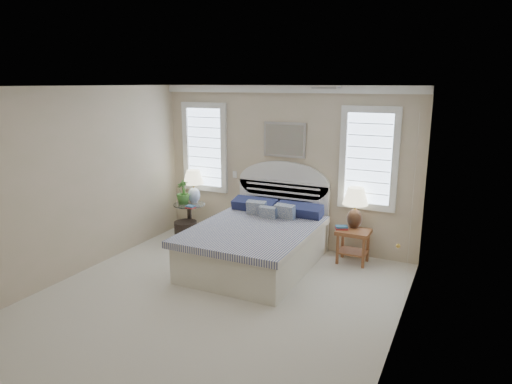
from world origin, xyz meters
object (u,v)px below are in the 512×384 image
object	(u,v)px
nightstand_right	(353,239)
lamp_right	(355,203)
bed	(258,240)
side_table_left	(190,217)
floor_pot	(186,232)
lamp_left	(194,183)

from	to	relation	value
nightstand_right	lamp_right	bearing A→B (deg)	101.93
bed	nightstand_right	bearing A→B (deg)	28.03
side_table_left	nightstand_right	bearing A→B (deg)	1.94
floor_pot	nightstand_right	bearing A→B (deg)	6.04
bed	side_table_left	world-z (taller)	bed
bed	nightstand_right	distance (m)	1.47
lamp_right	floor_pot	bearing A→B (deg)	-170.95
nightstand_right	floor_pot	bearing A→B (deg)	-173.96
side_table_left	floor_pot	distance (m)	0.30
bed	lamp_right	xyz separation A→B (m)	(1.27, 0.84, 0.54)
bed	lamp_left	bearing A→B (deg)	155.91
side_table_left	lamp_left	xyz separation A→B (m)	(0.02, 0.14, 0.61)
side_table_left	lamp_right	world-z (taller)	lamp_right
bed	lamp_right	bearing A→B (deg)	33.59
floor_pot	lamp_left	xyz separation A→B (m)	(-0.03, 0.34, 0.81)
lamp_left	lamp_right	bearing A→B (deg)	2.22
floor_pot	lamp_right	world-z (taller)	lamp_right
nightstand_right	lamp_right	size ratio (longest dim) A/B	0.82
side_table_left	nightstand_right	xyz separation A→B (m)	(2.95, 0.10, -0.00)
bed	floor_pot	bearing A→B (deg)	166.44
nightstand_right	lamp_left	world-z (taller)	lamp_left
side_table_left	lamp_left	bearing A→B (deg)	82.87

